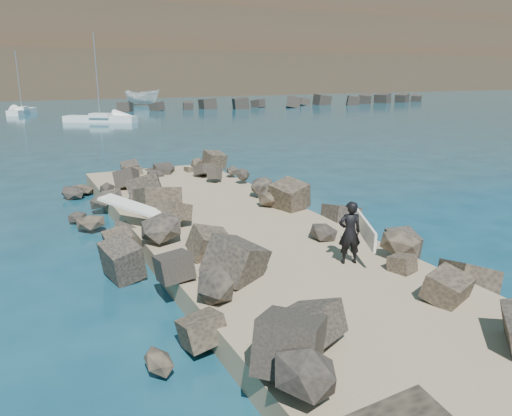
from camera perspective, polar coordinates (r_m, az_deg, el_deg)
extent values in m
plane|color=#0F384C|center=(15.45, -1.65, -4.49)|extent=(800.00, 800.00, 0.00)
cube|color=#8C7759|center=(13.67, 1.87, -5.85)|extent=(6.00, 26.00, 0.60)
cube|color=black|center=(13.02, -10.57, -6.27)|extent=(2.60, 22.00, 1.00)
cube|color=#262421|center=(15.49, 10.50, -2.75)|extent=(2.60, 22.00, 1.00)
cube|color=black|center=(79.75, 4.75, 11.94)|extent=(52.00, 4.00, 1.20)
cube|color=#2D4919|center=(174.29, -22.16, 17.80)|extent=(360.00, 140.00, 32.00)
cube|color=white|center=(15.75, -13.04, -0.52)|extent=(2.32, 2.37, 0.09)
imported|color=silver|center=(83.35, -12.84, 12.23)|extent=(6.05, 6.73, 2.55)
imported|color=black|center=(12.53, 10.66, -2.78)|extent=(0.67, 0.54, 1.60)
cube|color=silver|center=(12.79, 12.28, -2.30)|extent=(0.84, 1.84, 0.62)
cube|color=white|center=(71.34, -25.14, 9.90)|extent=(3.85, 6.58, 0.80)
cylinder|color=gray|center=(71.17, -25.51, 13.04)|extent=(0.12, 0.12, 7.18)
cube|color=white|center=(70.58, -25.17, 10.26)|extent=(1.67, 2.09, 0.44)
cube|color=white|center=(56.84, -17.38, 9.61)|extent=(7.36, 5.83, 0.80)
cylinder|color=gray|center=(56.62, -17.76, 14.26)|extent=(0.12, 0.12, 8.55)
cube|color=white|center=(56.27, -17.33, 10.07)|extent=(2.50, 2.26, 0.44)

